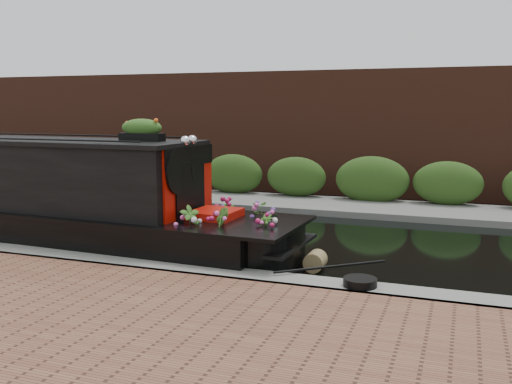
% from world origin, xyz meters
% --- Properties ---
extents(ground, '(80.00, 80.00, 0.00)m').
position_xyz_m(ground, '(0.00, 0.00, 0.00)').
color(ground, black).
rests_on(ground, ground).
extents(near_bank_coping, '(40.00, 0.60, 0.50)m').
position_xyz_m(near_bank_coping, '(0.00, -3.30, 0.00)').
color(near_bank_coping, slate).
rests_on(near_bank_coping, ground).
extents(far_bank_path, '(40.00, 2.40, 0.34)m').
position_xyz_m(far_bank_path, '(0.00, 4.20, 0.00)').
color(far_bank_path, slate).
rests_on(far_bank_path, ground).
extents(far_hedge, '(40.00, 1.10, 2.80)m').
position_xyz_m(far_hedge, '(0.00, 5.10, 0.00)').
color(far_hedge, '#2A4918').
rests_on(far_hedge, ground).
extents(far_brick_wall, '(40.00, 1.00, 8.00)m').
position_xyz_m(far_brick_wall, '(0.00, 7.20, 0.00)').
color(far_brick_wall, '#4F271A').
rests_on(far_brick_wall, ground).
extents(narrowboat, '(12.11, 2.58, 2.83)m').
position_xyz_m(narrowboat, '(-4.16, -1.91, 0.84)').
color(narrowboat, black).
rests_on(narrowboat, ground).
extents(rope_fender, '(0.34, 0.40, 0.34)m').
position_xyz_m(rope_fender, '(2.40, -1.91, 0.17)').
color(rope_fender, olive).
rests_on(rope_fender, ground).
extents(coiled_mooring_rope, '(0.49, 0.49, 0.12)m').
position_xyz_m(coiled_mooring_rope, '(3.41, -3.29, 0.31)').
color(coiled_mooring_rope, black).
rests_on(coiled_mooring_rope, near_bank_coping).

